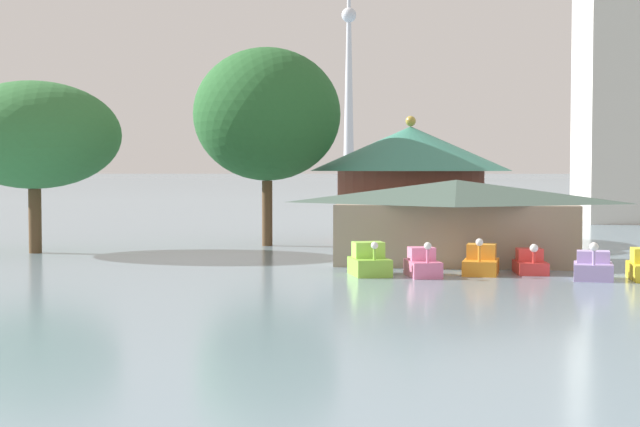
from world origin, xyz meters
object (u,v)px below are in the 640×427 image
Objects in this scene: shoreline_tree_mid at (267,114)px; distant_broadcast_tower at (349,44)px; pedal_boat_lavender at (593,268)px; green_roof_pavilion at (410,175)px; pedal_boat_orange at (481,262)px; shoreline_tree_tall_left at (34,135)px; pedal_boat_lime at (369,262)px; pedal_boat_pink at (423,265)px; boathouse at (456,219)px; pedal_boat_red at (530,263)px.

distant_broadcast_tower is (-39.44, 361.50, 50.95)m from shoreline_tree_mid.
distant_broadcast_tower is at bearing 96.23° from shoreline_tree_mid.
green_roof_pavilion reaches higher than pedal_boat_lavender.
pedal_boat_lavender is (4.91, -1.43, -0.04)m from pedal_boat_orange.
shoreline_tree_mid reaches higher than shoreline_tree_tall_left.
pedal_boat_pink is (2.46, -0.09, -0.07)m from pedal_boat_lime.
boathouse is 1.04× the size of shoreline_tree_mid.
pedal_boat_pink is 5.33m from pedal_boat_red.
boathouse is (-1.23, 5.71, 1.72)m from pedal_boat_orange.
pedal_boat_lime is 2.47m from pedal_boat_pink.
pedal_boat_pink is at bearing -101.57° from boathouse.
pedal_boat_red is 20.35m from green_roof_pavilion.
pedal_boat_orange is 0.20× the size of boathouse.
shoreline_tree_tall_left is (-30.59, 9.07, 6.36)m from pedal_boat_lavender.
shoreline_tree_mid is (-8.87, -4.50, 3.89)m from green_roof_pavilion.
shoreline_tree_mid is at bearing -126.22° from pedal_boat_lavender.
pedal_boat_lime is at bearing -71.90° from pedal_boat_orange.
shoreline_tree_tall_left is 14.41m from shoreline_tree_mid.
shoreline_tree_tall_left reaches higher than pedal_boat_lavender.
pedal_boat_lavender is (10.04, -0.23, -0.08)m from pedal_boat_lime.
pedal_boat_pink reaches higher than pedal_boat_lime.
pedal_boat_lavender is at bearing 69.79° from pedal_boat_lime.
pedal_boat_orange is 384.66m from distant_broadcast_tower.
pedal_boat_red is at bearing -70.18° from green_roof_pavilion.
boathouse is 0.97× the size of green_roof_pavilion.
shoreline_tree_mid is (-12.11, 9.25, 6.11)m from boathouse.
boathouse is 24.95m from shoreline_tree_tall_left.
pedal_boat_pink reaches higher than pedal_boat_red.
distant_broadcast_tower is at bearing -167.06° from pedal_boat_orange.
pedal_boat_orange is at bearing 84.27° from pedal_boat_lime.
pedal_boat_pink is 1.14× the size of pedal_boat_red.
pedal_boat_red is 0.18× the size of boathouse.
shoreline_tree_tall_left reaches higher than pedal_boat_orange.
pedal_boat_lime is at bearing -82.81° from distant_broadcast_tower.
shoreline_tree_tall_left is 0.80× the size of shoreline_tree_mid.
shoreline_tree_mid is (12.33, 7.31, 1.51)m from shoreline_tree_tall_left.
pedal_boat_pink is at bearing -85.43° from pedal_boat_lavender.
pedal_boat_red is 0.19× the size of shoreline_tree_mid.
shoreline_tree_tall_left is at bearing -149.35° from shoreline_tree_mid.
shoreline_tree_mid reaches higher than pedal_boat_red.
pedal_boat_orange is at bearing -82.02° from distant_broadcast_tower.
shoreline_tree_mid is at bearing 142.64° from boathouse.
boathouse reaches higher than pedal_boat_lime.
boathouse is 16.42m from shoreline_tree_mid.
pedal_boat_lavender is 32.53m from shoreline_tree_tall_left.
pedal_boat_orange is 0.21× the size of shoreline_tree_mid.
pedal_boat_lavender is at bearing -81.32° from distant_broadcast_tower.
pedal_boat_lavender is at bearing -49.28° from boathouse.
pedal_boat_lime is 0.21× the size of boathouse.
pedal_boat_lime is 19.72m from shoreline_tree_mid.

